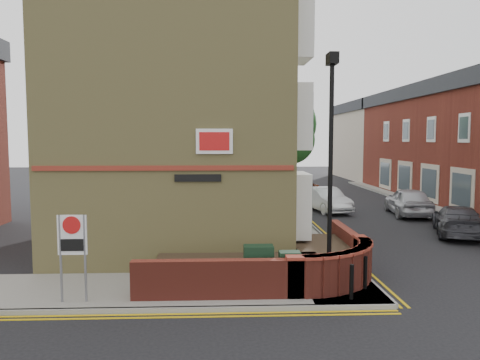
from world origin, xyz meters
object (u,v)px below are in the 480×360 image
object	(u,v)px
zone_sign	(72,242)
silver_car_near	(326,200)
lamppost	(330,171)
utility_cabinet_large	(258,267)

from	to	relation	value
zone_sign	silver_car_near	size ratio (longest dim) A/B	0.52
lamppost	silver_car_near	size ratio (longest dim) A/B	1.49
lamppost	silver_car_near	distance (m)	14.94
lamppost	zone_sign	xyz separation A→B (m)	(-6.60, -0.70, -1.70)
utility_cabinet_large	zone_sign	size ratio (longest dim) A/B	0.55
zone_sign	silver_car_near	distance (m)	17.97
lamppost	utility_cabinet_large	xyz separation A→B (m)	(-1.90, 0.10, -2.62)
utility_cabinet_large	silver_car_near	xyz separation A→B (m)	(5.07, 14.25, -0.02)
utility_cabinet_large	zone_sign	world-z (taller)	zone_sign
zone_sign	silver_car_near	bearing A→B (deg)	57.01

